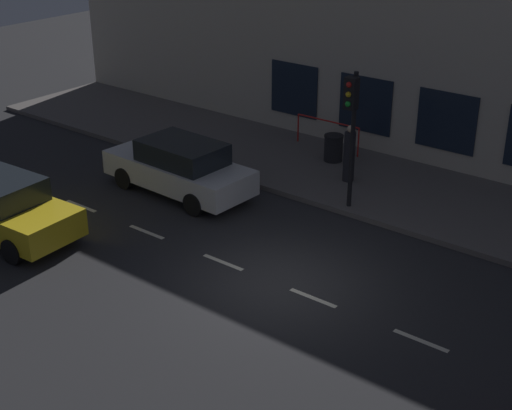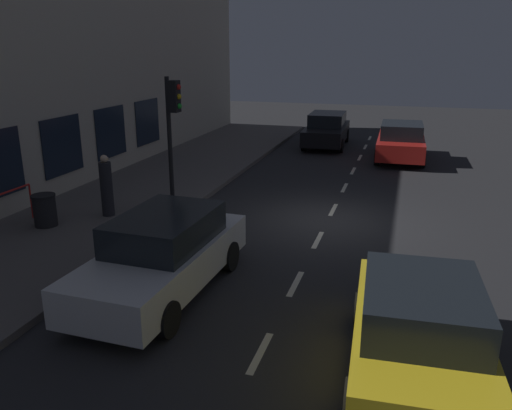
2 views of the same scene
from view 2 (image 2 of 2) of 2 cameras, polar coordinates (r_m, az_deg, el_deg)
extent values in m
plane|color=#28282B|center=(14.56, 7.95, -1.68)|extent=(60.00, 60.00, 0.00)
cube|color=#5B5654|center=(16.58, -13.87, 0.60)|extent=(4.50, 32.00, 0.15)
cube|color=beige|center=(17.40, -22.34, 13.92)|extent=(0.60, 32.00, 8.10)
cube|color=#192333|center=(22.10, -11.90, 8.99)|extent=(0.04, 1.89, 1.80)
cube|color=#192333|center=(19.71, -15.75, 7.76)|extent=(0.04, 1.89, 1.80)
cube|color=#192333|center=(17.45, -20.60, 6.14)|extent=(0.04, 1.89, 1.80)
cube|color=beige|center=(28.11, 12.47, 7.25)|extent=(0.12, 1.20, 0.01)
cube|color=beige|center=(25.55, 11.99, 6.31)|extent=(0.12, 1.20, 0.01)
cube|color=beige|center=(23.01, 11.40, 5.16)|extent=(0.12, 1.20, 0.01)
cube|color=beige|center=(20.48, 10.68, 3.74)|extent=(0.12, 1.20, 0.01)
cube|color=beige|center=(17.98, 9.75, 1.91)|extent=(0.12, 1.20, 0.01)
cube|color=beige|center=(15.50, 8.53, -0.51)|extent=(0.12, 1.20, 0.01)
cube|color=beige|center=(13.07, 6.85, -3.84)|extent=(0.12, 1.20, 0.01)
cube|color=beige|center=(10.72, 4.39, -8.65)|extent=(0.12, 1.20, 0.01)
cube|color=beige|center=(8.52, 0.47, -16.01)|extent=(0.12, 1.20, 0.01)
cylinder|color=black|center=(14.58, -9.49, 6.49)|extent=(0.12, 0.12, 3.74)
cube|color=black|center=(14.31, -9.06, 11.77)|extent=(0.26, 0.32, 0.84)
sphere|color=red|center=(14.23, -8.58, 12.78)|extent=(0.15, 0.15, 0.15)
sphere|color=gold|center=(14.25, -8.54, 11.77)|extent=(0.15, 0.15, 0.15)
sphere|color=green|center=(14.28, -8.49, 10.76)|extent=(0.15, 0.15, 0.15)
cube|color=red|center=(22.90, 15.69, 6.41)|extent=(1.98, 4.46, 0.70)
cube|color=black|center=(22.62, 15.82, 7.94)|extent=(1.71, 2.33, 0.60)
cylinder|color=black|center=(24.32, 13.57, 6.42)|extent=(0.23, 0.64, 0.64)
cylinder|color=black|center=(24.33, 17.74, 6.09)|extent=(0.23, 0.64, 0.64)
cylinder|color=black|center=(21.63, 13.25, 5.14)|extent=(0.23, 0.64, 0.64)
cylinder|color=black|center=(21.64, 17.94, 4.77)|extent=(0.23, 0.64, 0.64)
cube|color=gold|center=(7.99, 17.41, -14.04)|extent=(2.00, 4.02, 0.70)
cube|color=black|center=(7.54, 17.92, -10.41)|extent=(1.68, 2.13, 0.60)
cylinder|color=black|center=(9.17, 11.52, -11.49)|extent=(0.25, 0.65, 0.64)
cylinder|color=black|center=(9.31, 22.03, -12.04)|extent=(0.25, 0.65, 0.64)
cylinder|color=black|center=(7.12, 10.62, -20.80)|extent=(0.25, 0.65, 0.64)
cube|color=silver|center=(10.24, -10.28, -6.31)|extent=(1.95, 4.64, 0.70)
cube|color=black|center=(10.16, -9.98, -2.57)|extent=(1.66, 2.44, 0.60)
cylinder|color=black|center=(8.90, -9.82, -12.32)|extent=(0.24, 0.65, 0.64)
cylinder|color=black|center=(9.74, -18.62, -10.30)|extent=(0.24, 0.65, 0.64)
cylinder|color=black|center=(11.21, -2.95, -5.65)|extent=(0.24, 0.65, 0.64)
cylinder|color=black|center=(11.88, -10.46, -4.57)|extent=(0.24, 0.65, 0.64)
cube|color=black|center=(25.34, 7.79, 7.87)|extent=(1.96, 4.58, 0.70)
cube|color=black|center=(25.42, 7.90, 9.38)|extent=(1.67, 2.40, 0.60)
cylinder|color=black|center=(23.93, 9.35, 6.50)|extent=(0.24, 0.65, 0.64)
cylinder|color=black|center=(24.14, 5.33, 6.75)|extent=(0.24, 0.65, 0.64)
cylinder|color=black|center=(26.68, 9.96, 7.56)|extent=(0.24, 0.65, 0.64)
cylinder|color=black|center=(26.87, 6.34, 7.78)|extent=(0.24, 0.65, 0.64)
cylinder|color=#232328|center=(14.74, -16.18, 1.69)|extent=(0.47, 0.47, 1.50)
sphere|color=beige|center=(14.54, -16.46, 4.93)|extent=(0.21, 0.21, 0.21)
cube|color=beige|center=(14.55, -16.07, 4.97)|extent=(0.06, 0.07, 0.06)
cylinder|color=black|center=(14.51, -22.30, -0.65)|extent=(0.58, 0.58, 0.78)
cylinder|color=black|center=(14.40, -22.49, 0.94)|extent=(0.61, 0.61, 0.06)
cylinder|color=red|center=(15.29, -23.60, 0.39)|extent=(0.05, 0.05, 0.95)
camera|label=1|loc=(24.72, 43.66, 22.24)|focal=52.34mm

